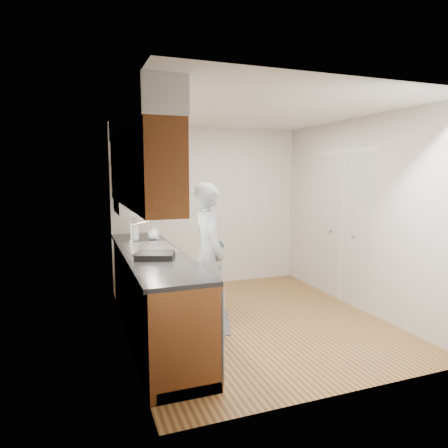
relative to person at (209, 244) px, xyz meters
The scene contains 14 objects.
floor 1.10m from the person, 12.16° to the right, with size 3.50×3.50×0.00m, color olive.
ceiling 1.63m from the person, 12.16° to the right, with size 3.50×3.50×0.00m, color white.
wall_left 1.02m from the person, behind, with size 0.02×3.50×2.50m, color silver.
wall_right 2.05m from the person, ahead, with size 0.02×3.50×2.50m, color silver.
wall_back 1.74m from the person, 72.20° to the left, with size 3.00×0.02×2.50m, color silver.
counter 0.83m from the person, behind, with size 0.64×2.80×1.30m.
upper_cabinets 1.28m from the person, behind, with size 0.47×2.80×1.21m.
closet_door 2.02m from the person, ahead, with size 0.02×1.22×2.05m, color white.
floor_mat 0.95m from the person, ahead, with size 0.48×0.81×0.02m, color #5F5F61.
person is the anchor object (origin of this frame).
soap_bottle_a 1.04m from the person, 137.83° to the left, with size 0.11×0.11×0.28m, color silver.
soap_bottle_b 0.87m from the person, 124.62° to the left, with size 0.08×0.08×0.17m, color silver.
soap_bottle_c 0.87m from the person, 128.26° to the left, with size 0.13×0.13×0.16m, color silver.
dish_rack 0.86m from the person, 146.78° to the right, with size 0.37×0.31×0.06m, color black.
Camera 1 is at (-1.96, -4.27, 1.80)m, focal length 32.00 mm.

